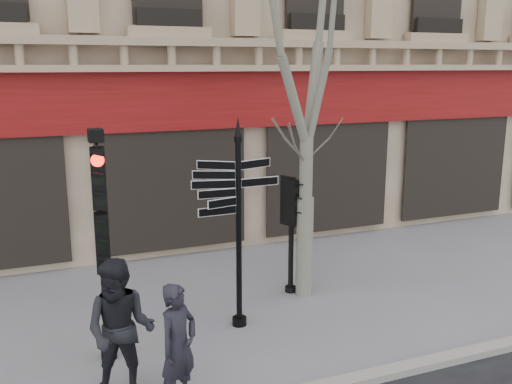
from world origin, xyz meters
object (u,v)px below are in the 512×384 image
pedestrian_a (178,346)px  traffic_signal_main (101,218)px  traffic_signal_secondary (291,215)px  pedestrian_b (121,331)px  fingerpost (238,189)px  plane_tree (309,12)px

pedestrian_a → traffic_signal_main: bearing=79.4°
traffic_signal_main → traffic_signal_secondary: (3.69, 1.33, -0.64)m
traffic_signal_secondary → pedestrian_b: bearing=-167.0°
fingerpost → plane_tree: bearing=33.9°
fingerpost → traffic_signal_secondary: 1.95m
fingerpost → traffic_signal_main: size_ratio=1.02×
fingerpost → pedestrian_b: fingerpost is taller
traffic_signal_main → plane_tree: plane_tree is taller
traffic_signal_secondary → pedestrian_b: size_ratio=1.16×
pedestrian_a → fingerpost: bearing=17.3°
traffic_signal_secondary → plane_tree: size_ratio=0.30×
traffic_signal_main → pedestrian_b: 1.69m
traffic_signal_secondary → plane_tree: plane_tree is taller
pedestrian_a → pedestrian_b: pedestrian_b is taller
pedestrian_a → pedestrian_b: (-0.66, 0.46, 0.13)m
fingerpost → pedestrian_b: 3.01m
traffic_signal_main → pedestrian_a: size_ratio=2.08×
traffic_signal_secondary → pedestrian_b: traffic_signal_secondary is taller
plane_tree → pedestrian_a: bearing=-139.5°
pedestrian_b → pedestrian_a: bearing=-10.0°
pedestrian_b → plane_tree: bearing=55.4°
fingerpost → traffic_signal_main: (-2.24, -0.33, -0.19)m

